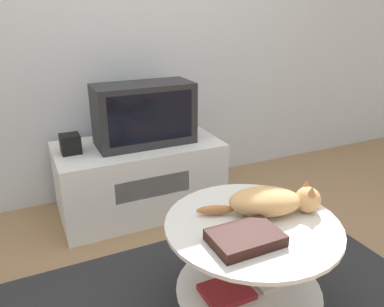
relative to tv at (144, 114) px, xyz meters
The scene contains 7 objects.
wall_back 0.73m from the tv, 92.68° to the left, with size 8.00×0.05×2.60m.
tv_stand 0.45m from the tv, 163.89° to the left, with size 1.08×0.59×0.49m.
tv is the anchor object (origin of this frame).
speaker 0.50m from the tv, behind, with size 0.12×0.12×0.12m.
coffee_table 1.22m from the tv, 86.76° to the right, with size 0.73×0.73×0.48m.
dvd_box 1.29m from the tv, 91.72° to the right, with size 0.27×0.18×0.05m.
cat 1.16m from the tv, 80.75° to the right, with size 0.52×0.29×0.14m.
Camera 1 is at (-0.72, -1.18, 1.33)m, focal length 35.00 mm.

